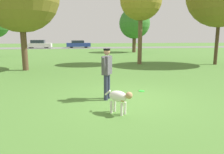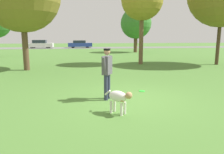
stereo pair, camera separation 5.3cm
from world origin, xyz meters
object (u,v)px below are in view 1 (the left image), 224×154
at_px(frisbee, 142,91).
at_px(parked_car_blue, 79,44).
at_px(dog, 119,97).
at_px(person, 107,70).
at_px(tree_far_right, 134,23).
at_px(tree_mid_center, 141,0).
at_px(parked_car_white, 39,44).

distance_m(frisbee, parked_car_blue, 33.14).
relative_size(dog, frisbee, 3.10).
bearing_deg(dog, parked_car_blue, 137.26).
distance_m(person, parked_car_blue, 33.94).
xyz_separation_m(person, tree_far_right, (6.12, 21.52, 2.75)).
bearing_deg(frisbee, person, -148.41).
distance_m(tree_mid_center, parked_car_blue, 25.49).
height_order(person, tree_far_right, tree_far_right).
xyz_separation_m(person, parked_car_white, (-8.41, 33.56, -0.32)).
relative_size(frisbee, tree_far_right, 0.04).
xyz_separation_m(parked_car_white, parked_car_blue, (7.03, 0.35, -0.03)).
relative_size(parked_car_white, parked_car_blue, 1.02).
relative_size(tree_far_right, parked_car_blue, 1.34).
bearing_deg(parked_car_white, tree_far_right, -38.60).
bearing_deg(parked_car_blue, parked_car_white, -177.45).
bearing_deg(dog, person, 141.58).
bearing_deg(parked_car_white, dog, -75.18).
distance_m(frisbee, tree_far_right, 21.48).
height_order(frisbee, tree_far_right, tree_far_right).
distance_m(dog, tree_mid_center, 12.03).
distance_m(dog, frisbee, 2.73).
xyz_separation_m(dog, tree_far_right, (5.94, 22.99, 3.30)).
distance_m(parked_car_white, parked_car_blue, 7.03).
height_order(person, parked_car_blue, person).
height_order(dog, tree_far_right, tree_far_right).
bearing_deg(tree_far_right, person, -105.86).
distance_m(dog, parked_car_blue, 35.41).
relative_size(person, parked_car_blue, 0.40).
xyz_separation_m(dog, frisbee, (1.29, 2.36, -0.46)).
xyz_separation_m(frisbee, parked_car_blue, (-2.85, 33.01, 0.67)).
distance_m(person, tree_far_right, 22.54).
distance_m(frisbee, tree_mid_center, 9.84).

